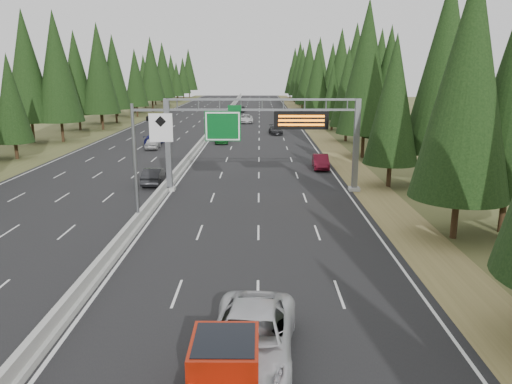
# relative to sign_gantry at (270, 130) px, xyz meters

# --- Properties ---
(road) EXTENTS (32.00, 260.00, 0.08)m
(road) POSITION_rel_sign_gantry_xyz_m (-8.92, 45.12, -5.23)
(road) COLOR black
(road) RESTS_ON ground
(shoulder_right) EXTENTS (3.60, 260.00, 0.06)m
(shoulder_right) POSITION_rel_sign_gantry_xyz_m (8.88, 45.12, -5.24)
(shoulder_right) COLOR olive
(shoulder_right) RESTS_ON ground
(shoulder_left) EXTENTS (3.60, 260.00, 0.06)m
(shoulder_left) POSITION_rel_sign_gantry_xyz_m (-26.72, 45.12, -5.24)
(shoulder_left) COLOR #3E4721
(shoulder_left) RESTS_ON ground
(median_barrier) EXTENTS (0.70, 260.00, 0.85)m
(median_barrier) POSITION_rel_sign_gantry_xyz_m (-8.92, 45.12, -4.85)
(median_barrier) COLOR #979892
(median_barrier) RESTS_ON road
(sign_gantry) EXTENTS (16.75, 0.98, 7.80)m
(sign_gantry) POSITION_rel_sign_gantry_xyz_m (0.00, 0.00, 0.00)
(sign_gantry) COLOR slate
(sign_gantry) RESTS_ON road
(hov_sign_pole) EXTENTS (2.80, 0.50, 8.00)m
(hov_sign_pole) POSITION_rel_sign_gantry_xyz_m (-8.33, -9.92, -0.54)
(hov_sign_pole) COLOR slate
(hov_sign_pole) RESTS_ON road
(tree_row_right) EXTENTS (11.97, 242.33, 18.89)m
(tree_row_right) POSITION_rel_sign_gantry_xyz_m (13.19, 34.59, 4.50)
(tree_row_right) COLOR black
(tree_row_right) RESTS_ON ground
(tree_row_left) EXTENTS (12.38, 244.84, 18.70)m
(tree_row_left) POSITION_rel_sign_gantry_xyz_m (-30.74, 37.12, 4.16)
(tree_row_left) COLOR black
(tree_row_left) RESTS_ON ground
(silver_minivan) EXTENTS (3.56, 6.71, 1.80)m
(silver_minivan) POSITION_rel_sign_gantry_xyz_m (-1.13, -25.84, -4.29)
(silver_minivan) COLOR silver
(silver_minivan) RESTS_ON road
(red_pickup) EXTENTS (2.20, 6.15, 2.00)m
(red_pickup) POSITION_rel_sign_gantry_xyz_m (-1.92, -28.38, -4.08)
(red_pickup) COLOR black
(red_pickup) RESTS_ON road
(car_ahead_green) EXTENTS (2.19, 4.71, 1.56)m
(car_ahead_green) POSITION_rel_sign_gantry_xyz_m (-6.30, 29.36, -4.41)
(car_ahead_green) COLOR #166323
(car_ahead_green) RESTS_ON road
(car_ahead_dkred) EXTENTS (1.74, 4.55, 1.48)m
(car_ahead_dkred) POSITION_rel_sign_gantry_xyz_m (5.58, 10.12, -4.45)
(car_ahead_dkred) COLOR #590C1B
(car_ahead_dkred) RESTS_ON road
(car_ahead_dkgrey) EXTENTS (2.38, 4.91, 1.38)m
(car_ahead_dkgrey) POSITION_rel_sign_gantry_xyz_m (1.77, 39.88, -4.50)
(car_ahead_dkgrey) COLOR black
(car_ahead_dkgrey) RESTS_ON road
(car_ahead_white) EXTENTS (2.92, 5.90, 1.61)m
(car_ahead_white) POSITION_rel_sign_gantry_xyz_m (-3.55, 58.30, -4.38)
(car_ahead_white) COLOR silver
(car_ahead_white) RESTS_ON road
(car_ahead_far) EXTENTS (2.35, 4.87, 1.61)m
(car_ahead_far) POSITION_rel_sign_gantry_xyz_m (-5.52, 84.77, -4.39)
(car_ahead_far) COLOR black
(car_ahead_far) RESTS_ON road
(car_onc_near) EXTENTS (1.67, 4.62, 1.51)m
(car_onc_near) POSITION_rel_sign_gantry_xyz_m (-10.42, 2.56, -4.43)
(car_onc_near) COLOR black
(car_onc_near) RESTS_ON road
(car_onc_blue) EXTENTS (2.38, 5.24, 1.49)m
(car_onc_blue) POSITION_rel_sign_gantry_xyz_m (-15.58, 27.97, -4.44)
(car_onc_blue) COLOR navy
(car_onc_blue) RESTS_ON road
(car_onc_white) EXTENTS (1.99, 4.38, 1.46)m
(car_onc_white) POSITION_rel_sign_gantry_xyz_m (-15.00, 23.83, -4.46)
(car_onc_white) COLOR #BABABA
(car_onc_white) RESTS_ON road
(car_onc_far) EXTENTS (2.37, 4.79, 1.31)m
(car_onc_far) POSITION_rel_sign_gantry_xyz_m (-23.42, 64.12, -4.53)
(car_onc_far) COLOR black
(car_onc_far) RESTS_ON road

